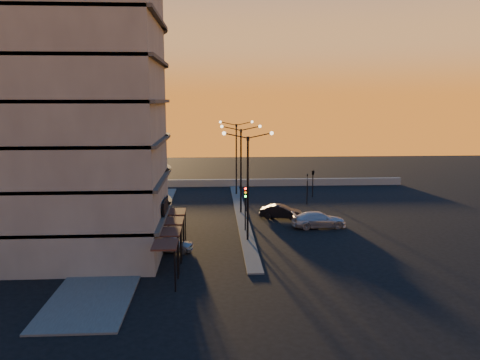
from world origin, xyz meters
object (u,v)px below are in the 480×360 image
streetlamp_mid (241,162)px  car_hatchback (170,243)px  traffic_light_main (245,201)px  car_sedan (281,212)px  car_wagon (319,220)px

streetlamp_mid → car_hatchback: streetlamp_mid is taller
traffic_light_main → car_hatchback: 8.69m
streetlamp_mid → car_hatchback: (-6.50, -12.45, -4.93)m
car_hatchback → car_sedan: (10.49, 10.07, 0.04)m
streetlamp_mid → traffic_light_main: 7.62m
streetlamp_mid → car_wagon: size_ratio=1.83×
car_hatchback → car_wagon: bearing=-54.7°
traffic_light_main → car_hatchback: traffic_light_main is taller
car_wagon → streetlamp_mid: bearing=45.9°
streetlamp_mid → car_sedan: streetlamp_mid is taller
streetlamp_mid → car_wagon: streetlamp_mid is taller
streetlamp_mid → car_hatchback: bearing=-117.6°
streetlamp_mid → car_hatchback: size_ratio=2.46×
streetlamp_mid → car_wagon: 10.51m
car_sedan → car_wagon: (3.15, -3.62, 0.05)m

